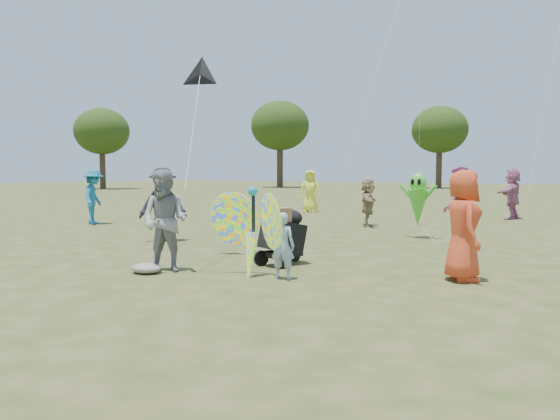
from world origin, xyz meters
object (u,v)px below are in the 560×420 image
object	(u,v)px
crowd_i	(94,197)
crowd_b	(163,204)
crowd_e	(459,207)
alien_kite	(418,202)
child_girl	(283,246)
jogging_stroller	(284,233)
crowd_g	(310,191)
butterfly_kite	(252,232)
crowd_j	(512,194)
crowd_a	(463,225)
adult_man	(165,221)
crowd_d	(368,203)

from	to	relation	value
crowd_i	crowd_b	bearing A→B (deg)	-146.84
crowd_e	alien_kite	xyz separation A→B (m)	(-1.41, 1.10, 0.03)
child_girl	jogging_stroller	xyz separation A→B (m)	(-0.77, 1.17, 0.06)
crowd_g	butterfly_kite	distance (m)	14.94
crowd_b	jogging_stroller	distance (m)	4.69
crowd_j	crowd_i	bearing A→B (deg)	-42.01
crowd_a	alien_kite	world-z (taller)	crowd_a
crowd_g	butterfly_kite	size ratio (longest dim) A/B	1.06
alien_kite	butterfly_kite	bearing A→B (deg)	-93.37
adult_man	alien_kite	world-z (taller)	adult_man
crowd_b	crowd_e	xyz separation A→B (m)	(6.54, 3.19, 0.01)
crowd_a	crowd_d	distance (m)	8.80
crowd_i	alien_kite	size ratio (longest dim) A/B	1.06
crowd_d	jogging_stroller	bearing A→B (deg)	171.14
crowd_d	crowd_j	bearing A→B (deg)	-52.55
crowd_b	butterfly_kite	bearing A→B (deg)	-84.31
crowd_e	jogging_stroller	distance (m)	4.85
adult_man	butterfly_kite	distance (m)	1.62
crowd_d	child_girl	bearing A→B (deg)	174.15
child_girl	crowd_g	distance (m)	15.14
child_girl	crowd_g	size ratio (longest dim) A/B	0.60
adult_man	alien_kite	xyz separation A→B (m)	(1.93, 7.28, 0.07)
crowd_b	crowd_e	size ratio (longest dim) A/B	0.99
butterfly_kite	alien_kite	world-z (taller)	alien_kite
crowd_b	alien_kite	distance (m)	6.68
child_girl	butterfly_kite	xyz separation A→B (m)	(-0.57, -0.09, 0.21)
child_girl	jogging_stroller	bearing A→B (deg)	-72.17
crowd_d	jogging_stroller	distance (m)	7.77
child_girl	alien_kite	size ratio (longest dim) A/B	0.63
adult_man	jogging_stroller	distance (m)	2.24
child_girl	crowd_b	bearing A→B (deg)	-39.79
adult_man	butterfly_kite	xyz separation A→B (m)	(1.53, 0.52, -0.14)
crowd_i	crowd_g	bearing A→B (deg)	-56.76
crowd_b	crowd_d	xyz separation A→B (m)	(2.71, 6.34, -0.16)
alien_kite	child_girl	bearing A→B (deg)	-88.53
crowd_a	crowd_d	bearing A→B (deg)	2.65
crowd_g	crowd_i	world-z (taller)	crowd_i
crowd_e	child_girl	bearing A→B (deg)	-31.01
crowd_d	crowd_e	world-z (taller)	crowd_e
jogging_stroller	alien_kite	distance (m)	5.54
crowd_b	crowd_d	world-z (taller)	crowd_b
crowd_i	butterfly_kite	world-z (taller)	crowd_i
butterfly_kite	crowd_d	bearing A→B (deg)	102.89
butterfly_kite	jogging_stroller	bearing A→B (deg)	99.18
crowd_i	jogging_stroller	xyz separation A→B (m)	(9.82, -3.07, -0.31)
crowd_i	crowd_a	bearing A→B (deg)	-139.19
child_girl	crowd_a	size ratio (longest dim) A/B	0.61
adult_man	alien_kite	distance (m)	7.53
crowd_b	crowd_i	bearing A→B (deg)	103.90
adult_man	jogging_stroller	world-z (taller)	adult_man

